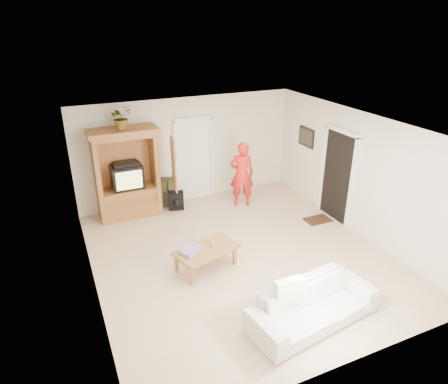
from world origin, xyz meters
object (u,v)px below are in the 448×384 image
(armoire, at_px, (128,179))
(man, at_px, (242,174))
(sofa, at_px, (313,305))
(coffee_table, at_px, (206,251))

(armoire, height_order, man, armoire)
(man, distance_m, sofa, 4.32)
(coffee_table, bearing_deg, man, 34.52)
(sofa, distance_m, coffee_table, 2.21)
(man, height_order, coffee_table, man)
(armoire, bearing_deg, coffee_table, -73.89)
(man, height_order, sofa, man)
(armoire, xyz_separation_m, man, (2.63, -0.57, -0.09))
(armoire, bearing_deg, man, -12.33)
(armoire, relative_size, man, 1.29)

